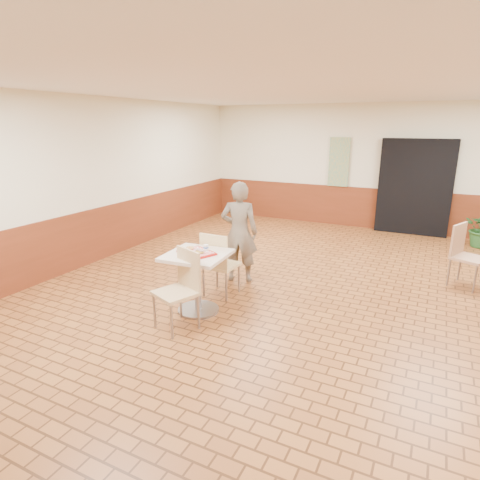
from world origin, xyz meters
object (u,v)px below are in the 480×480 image
at_px(chair_main_back, 218,261).
at_px(serving_tray, 197,253).
at_px(customer, 239,232).
at_px(ring_donut, 190,248).
at_px(chair_main_front, 181,285).
at_px(main_table, 197,273).
at_px(paper_cup, 206,248).
at_px(long_john_donut, 200,251).
at_px(chair_second_left, 465,252).

distance_m(chair_main_back, serving_tray, 0.64).
distance_m(customer, ring_donut, 1.24).
bearing_deg(serving_tray, chair_main_front, -84.26).
height_order(main_table, serving_tray, serving_tray).
height_order(serving_tray, ring_donut, ring_donut).
relative_size(chair_main_back, paper_cup, 11.77).
distance_m(long_john_donut, paper_cup, 0.13).
relative_size(ring_donut, paper_cup, 1.33).
xyz_separation_m(customer, long_john_donut, (0.07, -1.32, 0.06)).
bearing_deg(ring_donut, chair_main_back, 74.23).
distance_m(paper_cup, chair_second_left, 4.14).
relative_size(chair_main_front, chair_main_back, 1.02).
relative_size(customer, long_john_donut, 10.27).
xyz_separation_m(chair_main_back, chair_second_left, (3.29, 2.13, 0.00)).
relative_size(chair_main_back, long_john_donut, 6.17).
bearing_deg(ring_donut, serving_tray, -19.02).
distance_m(serving_tray, paper_cup, 0.14).
xyz_separation_m(customer, serving_tray, (-0.00, -1.28, 0.03)).
distance_m(chair_main_front, serving_tray, 0.54).
height_order(paper_cup, chair_second_left, chair_second_left).
bearing_deg(main_table, ring_donut, 160.98).
bearing_deg(serving_tray, chair_main_back, 89.03).
distance_m(long_john_donut, chair_second_left, 4.23).
distance_m(serving_tray, ring_donut, 0.15).
bearing_deg(paper_cup, chair_main_back, 99.71).
relative_size(customer, paper_cup, 19.58).
bearing_deg(paper_cup, main_table, -134.82).
bearing_deg(customer, ring_donut, 67.34).
xyz_separation_m(ring_donut, long_john_donut, (0.21, -0.08, 0.00)).
bearing_deg(ring_donut, long_john_donut, -21.36).
height_order(chair_main_front, customer, customer).
bearing_deg(chair_main_back, chair_second_left, -145.35).
distance_m(main_table, serving_tray, 0.29).
bearing_deg(chair_second_left, chair_main_front, 158.54).
relative_size(ring_donut, chair_second_left, 0.11).
height_order(ring_donut, long_john_donut, long_john_donut).
xyz_separation_m(customer, paper_cup, (0.09, -1.19, 0.08)).
bearing_deg(customer, long_john_donut, 76.70).
bearing_deg(chair_second_left, paper_cup, 153.51).
relative_size(main_table, chair_main_front, 0.83).
xyz_separation_m(main_table, chair_second_left, (3.30, 2.69, -0.01)).
bearing_deg(main_table, customer, 89.99).
height_order(serving_tray, paper_cup, paper_cup).
distance_m(chair_main_back, long_john_donut, 0.69).
bearing_deg(long_john_donut, serving_tray, 154.31).
relative_size(chair_main_back, chair_second_left, 0.99).
bearing_deg(main_table, serving_tray, 0.00).
relative_size(main_table, ring_donut, 7.51).
xyz_separation_m(main_table, serving_tray, (0.00, 0.00, 0.29)).
relative_size(ring_donut, long_john_donut, 0.70).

